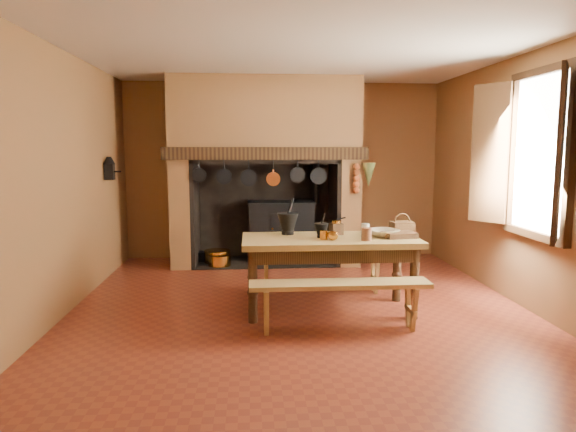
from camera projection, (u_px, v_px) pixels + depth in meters
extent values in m
plane|color=maroon|center=(299.00, 307.00, 5.74)|extent=(5.50, 5.50, 0.00)
plane|color=silver|center=(300.00, 48.00, 5.37)|extent=(5.50, 5.50, 0.00)
cube|color=brown|center=(283.00, 171.00, 8.27)|extent=(5.00, 0.02, 2.80)
cube|color=brown|center=(62.00, 183.00, 5.37)|extent=(0.02, 5.50, 2.80)
cube|color=brown|center=(521.00, 181.00, 5.73)|extent=(0.02, 5.50, 2.80)
cube|color=brown|center=(346.00, 214.00, 2.83)|extent=(5.00, 0.02, 2.80)
cube|color=brown|center=(182.00, 173.00, 7.71)|extent=(0.30, 0.90, 2.80)
cube|color=brown|center=(346.00, 172.00, 7.90)|extent=(0.30, 0.90, 2.80)
cube|color=brown|center=(265.00, 119.00, 7.70)|extent=(2.20, 0.90, 1.20)
cube|color=black|center=(266.00, 153.00, 7.37)|extent=(2.95, 0.22, 0.18)
cube|color=black|center=(265.00, 208.00, 8.30)|extent=(2.20, 0.06, 1.60)
cube|color=black|center=(266.00, 262.00, 7.99)|extent=(2.20, 0.90, 0.02)
cube|color=black|center=(281.00, 232.00, 8.10)|extent=(1.00, 0.50, 0.90)
cube|color=black|center=(281.00, 203.00, 8.01)|extent=(1.04, 0.54, 0.04)
cube|color=black|center=(282.00, 228.00, 7.83)|extent=(0.35, 0.02, 0.45)
cylinder|color=black|center=(316.00, 181.00, 8.03)|extent=(0.10, 0.10, 0.70)
cylinder|color=#C5842D|center=(272.00, 229.00, 7.79)|extent=(0.03, 0.03, 0.03)
cylinder|color=#C5842D|center=(292.00, 228.00, 7.82)|extent=(0.03, 0.03, 0.03)
cylinder|color=#C5842D|center=(217.00, 257.00, 7.92)|extent=(0.40, 0.40, 0.20)
cylinder|color=#C5842D|center=(220.00, 261.00, 7.68)|extent=(0.34, 0.34, 0.18)
cube|color=black|center=(205.00, 257.00, 8.01)|extent=(0.18, 0.18, 0.16)
cone|color=#4F5A2B|center=(369.00, 175.00, 7.41)|extent=(0.20, 0.20, 0.35)
cube|color=white|center=(542.00, 154.00, 5.30)|extent=(0.02, 1.00, 1.60)
cube|color=#352211|center=(544.00, 71.00, 5.19)|extent=(0.08, 1.16, 0.08)
cube|color=#352211|center=(534.00, 234.00, 5.41)|extent=(0.08, 1.16, 0.08)
cube|color=#352211|center=(560.00, 155.00, 4.61)|extent=(0.29, 0.39, 1.60)
cube|color=#352211|center=(490.00, 154.00, 5.95)|extent=(0.29, 0.39, 1.60)
cube|color=black|center=(110.00, 172.00, 6.90)|extent=(0.12, 0.12, 0.22)
cone|color=black|center=(109.00, 160.00, 6.88)|extent=(0.16, 0.16, 0.10)
cylinder|color=black|center=(116.00, 172.00, 6.91)|extent=(0.12, 0.02, 0.02)
cube|color=#A58B4B|center=(330.00, 240.00, 5.49)|extent=(1.88, 0.83, 0.06)
cube|color=#352211|center=(330.00, 250.00, 5.51)|extent=(1.75, 0.71, 0.15)
cylinder|color=#352211|center=(253.00, 287.00, 5.18)|extent=(0.09, 0.09, 0.75)
cylinder|color=#352211|center=(414.00, 283.00, 5.30)|extent=(0.09, 0.09, 0.75)
cylinder|color=#352211|center=(252.00, 272.00, 5.80)|extent=(0.09, 0.09, 0.75)
cylinder|color=#352211|center=(397.00, 269.00, 5.92)|extent=(0.09, 0.09, 0.75)
cube|color=#A58B4B|center=(340.00, 284.00, 4.92)|extent=(1.74, 0.30, 0.04)
cube|color=#A58B4B|center=(321.00, 258.00, 6.21)|extent=(1.65, 0.29, 0.04)
cylinder|color=black|center=(288.00, 232.00, 5.69)|extent=(0.14, 0.14, 0.04)
cone|color=black|center=(288.00, 222.00, 5.67)|extent=(0.24, 0.24, 0.20)
cylinder|color=black|center=(290.00, 207.00, 5.66)|extent=(0.10, 0.06, 0.19)
cylinder|color=black|center=(321.00, 236.00, 5.48)|extent=(0.09, 0.09, 0.03)
cone|color=black|center=(321.00, 229.00, 5.47)|extent=(0.15, 0.15, 0.13)
cylinder|color=black|center=(323.00, 219.00, 5.46)|extent=(0.06, 0.02, 0.13)
cube|color=#352211|center=(336.00, 229.00, 5.67)|extent=(0.15, 0.15, 0.13)
cylinder|color=#C5842D|center=(336.00, 222.00, 5.66)|extent=(0.09, 0.09, 0.03)
cylinder|color=black|center=(341.00, 219.00, 5.66)|extent=(0.11, 0.04, 0.03)
cylinder|color=#C5842D|center=(324.00, 235.00, 5.37)|extent=(0.11, 0.11, 0.10)
cylinder|color=#C5842D|center=(340.00, 230.00, 5.69)|extent=(0.10, 0.10, 0.10)
imported|color=beige|center=(383.00, 233.00, 5.56)|extent=(0.42, 0.42, 0.08)
cylinder|color=brown|center=(366.00, 234.00, 5.30)|extent=(0.13, 0.13, 0.13)
cylinder|color=beige|center=(365.00, 231.00, 5.45)|extent=(0.12, 0.12, 0.15)
cube|color=#442B14|center=(402.00, 228.00, 5.73)|extent=(0.26, 0.21, 0.14)
torus|color=#442B14|center=(402.00, 222.00, 5.72)|extent=(0.20, 0.04, 0.19)
cube|color=#352211|center=(399.00, 235.00, 5.49)|extent=(0.37, 0.29, 0.06)
imported|color=#C5842D|center=(333.00, 236.00, 5.33)|extent=(0.14, 0.14, 0.09)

